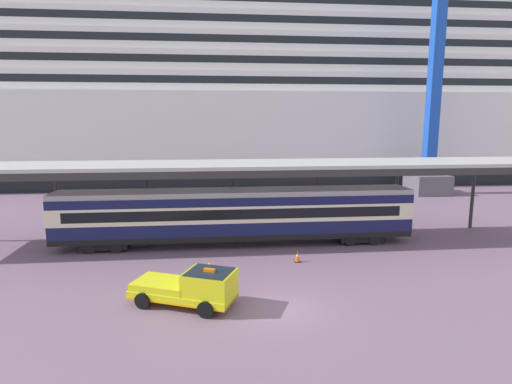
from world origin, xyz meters
The scene contains 8 objects.
ground_plane centered at (0.00, 0.00, 0.00)m, with size 400.00×400.00×0.00m, color slate.
cruise_ship centered at (5.35, 48.13, 13.63)m, with size 125.44×24.94×38.94m.
platform_canopy centered at (-1.63, 11.43, 5.74)m, with size 47.05×5.64×6.02m.
train_carriage centered at (-1.63, 10.99, 2.32)m, with size 25.63×2.81×4.11m.
service_truck centered at (-4.35, 0.91, 0.99)m, with size 5.58×3.88×2.02m.
traffic_cone_near centered at (2.12, 6.77, 0.37)m, with size 0.36×0.36×0.75m.
traffic_cone_mid centered at (-3.52, 5.93, 0.34)m, with size 0.36×0.36×0.70m.
dockside_crane centered at (23.70, 30.26, 20.83)m, with size 11.28×4.40×67.13m.
Camera 1 is at (-3.24, -18.99, 9.14)m, focal length 29.60 mm.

